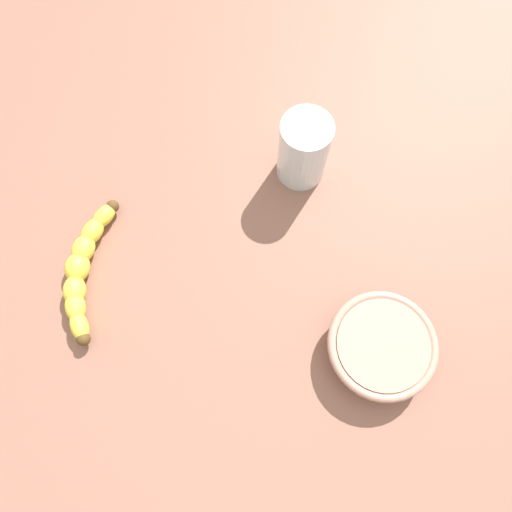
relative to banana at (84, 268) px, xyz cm
name	(u,v)px	position (x,y,z in cm)	size (l,w,h in cm)	color
wooden_tabletop	(209,285)	(16.76, -3.05, -3.17)	(120.00, 120.00, 3.00)	#855948
banana	(84,268)	(0.00, 0.00, 0.00)	(7.79, 20.57, 3.33)	yellow
smoothie_glass	(303,151)	(31.61, 13.39, 3.82)	(7.14, 7.14, 11.35)	silver
ceramic_bowl	(381,346)	(38.66, -14.13, 0.97)	(14.07, 14.07, 4.38)	tan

